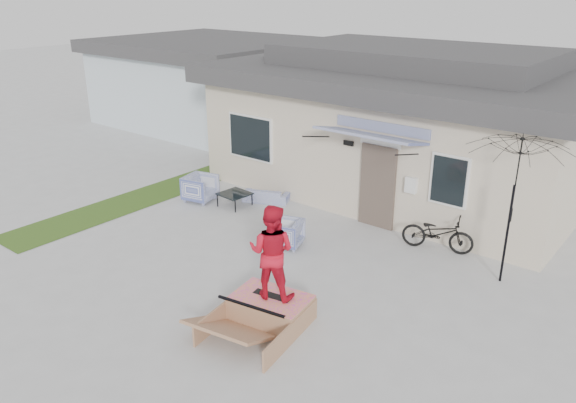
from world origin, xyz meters
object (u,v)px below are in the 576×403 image
Objects in this scene: armchair_left at (200,187)px; skater at (272,250)px; armchair_right at (287,232)px; coffee_table at (235,199)px; skateboard at (272,295)px; loveseat at (266,193)px; bicycle at (438,229)px; patio_umbrella at (512,202)px; skate_ramp at (271,308)px.

armchair_left is 6.43m from skater.
armchair_left is 3.78m from armchair_right.
skateboard is (4.39, -3.62, 0.30)m from coffee_table.
skateboard reaches higher than coffee_table.
bicycle is at bearing 157.57° from loveseat.
patio_umbrella is at bearing 152.83° from loveseat.
armchair_right is (2.23, -1.86, 0.10)m from loveseat.
loveseat is at bearing 60.40° from coffee_table.
bicycle is 0.74× the size of patio_umbrella.
patio_umbrella is (8.20, 0.68, 1.34)m from armchair_left.
loveseat is at bearing 122.54° from skate_ramp.
loveseat is 6.90m from patio_umbrella.
patio_umbrella is 1.26× the size of skater.
loveseat is 5.95m from skate_ramp.
skateboard is (5.42, -3.31, 0.07)m from armchair_left.
skater is at bearing -99.18° from skateboard.
skater is (-1.13, -4.51, 0.86)m from bicycle.
bicycle reaches higher than armchair_left.
skate_ramp is 1.05× the size of skater.
loveseat is 0.70× the size of skate_ramp.
loveseat is 0.91m from coffee_table.
armchair_left is 8.34m from patio_umbrella.
bicycle is 0.88× the size of skate_ramp.
armchair_right reaches higher than loveseat.
patio_umbrella reaches higher than skate_ramp.
skateboard is at bearing 90.00° from skate_ramp.
patio_umbrella is at bearing -122.44° from bicycle.
patio_umbrella reaches higher than bicycle.
patio_umbrella is at bearing 46.47° from skate_ramp.
bicycle reaches higher than coffee_table.
bicycle is at bearing -124.54° from skater.
coffee_table is 0.43× the size of skater.
armchair_left is at bearing -51.99° from skater.
armchair_left is 6.65m from bicycle.
coffee_table is 5.72m from skate_ramp.
skate_ramp is (4.40, -3.66, 0.04)m from coffee_table.
skater is at bearing -39.49° from coffee_table.
patio_umbrella is 5.13m from skate_ramp.
skateboard reaches higher than skate_ramp.
coffee_table is (1.03, 0.30, -0.22)m from armchair_left.
skateboard is (-0.01, 0.05, 0.25)m from skate_ramp.
coffee_table is 5.70m from skateboard.
skater is at bearing -124.89° from patio_umbrella.
patio_umbrella is 5.03m from skateboard.
armchair_right is 3.45m from bicycle.
skate_ramp is 0.26m from skateboard.
patio_umbrella reaches higher than armchair_right.
patio_umbrella is at bearing -98.03° from armchair_left.
patio_umbrella is 4.88m from skater.
patio_umbrella is 1.20× the size of skate_ramp.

